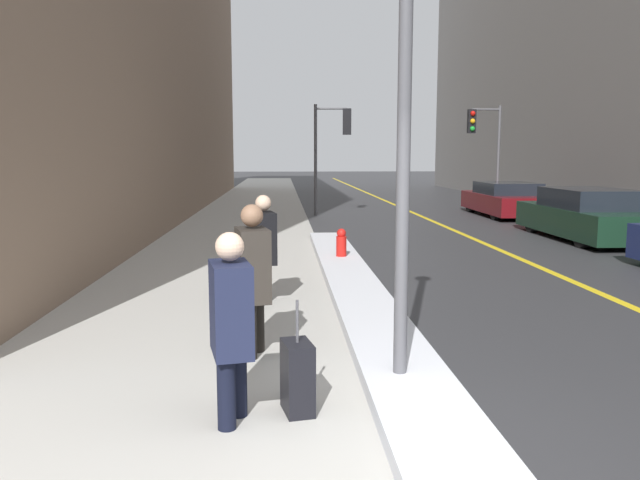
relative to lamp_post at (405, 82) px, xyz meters
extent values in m
cube|color=#B2AFA8|center=(-2.17, 13.35, -2.71)|extent=(4.00, 80.00, 0.01)
cube|color=gold|center=(3.83, 13.35, -2.71)|extent=(0.16, 80.00, 0.00)
cube|color=silver|center=(0.07, 3.87, -2.64)|extent=(0.81, 12.89, 0.16)
cube|color=slate|center=(12.83, 20.35, 4.97)|extent=(6.00, 36.00, 15.37)
cylinder|color=#515156|center=(0.00, 0.00, -0.58)|extent=(0.12, 0.12, 4.26)
cylinder|color=#515156|center=(0.16, 16.73, -0.78)|extent=(0.11, 0.11, 3.88)
cylinder|color=#515156|center=(0.71, 16.67, 1.01)|extent=(1.10, 0.18, 0.07)
cube|color=black|center=(1.26, 16.62, 0.56)|extent=(0.32, 0.23, 0.90)
sphere|color=red|center=(1.27, 16.73, 0.85)|extent=(0.19, 0.19, 0.19)
sphere|color=orange|center=(1.27, 16.73, 0.56)|extent=(0.19, 0.19, 0.19)
sphere|color=green|center=(1.27, 16.73, 0.27)|extent=(0.19, 0.19, 0.19)
cylinder|color=#515156|center=(7.35, 18.48, -0.71)|extent=(0.11, 0.11, 4.00)
cylinder|color=#515156|center=(6.80, 18.47, 1.14)|extent=(1.10, 0.10, 0.07)
cube|color=black|center=(6.25, 18.46, 0.69)|extent=(0.30, 0.21, 0.90)
sphere|color=red|center=(6.25, 18.34, 0.98)|extent=(0.19, 0.19, 0.19)
sphere|color=orange|center=(6.25, 18.34, 0.69)|extent=(0.19, 0.19, 0.19)
sphere|color=green|center=(6.25, 18.34, 0.40)|extent=(0.19, 0.19, 0.19)
cylinder|color=black|center=(-1.41, -0.52, -2.31)|extent=(0.14, 0.14, 0.82)
cylinder|color=black|center=(-1.49, -0.77, -2.31)|extent=(0.14, 0.14, 0.82)
cube|color=#191E38|center=(-1.45, -0.65, -1.79)|extent=(0.38, 0.54, 0.71)
sphere|color=beige|center=(-1.45, -0.65, -1.30)|extent=(0.22, 0.22, 0.22)
cylinder|color=black|center=(-1.32, 1.15, -2.28)|extent=(0.15, 0.15, 0.86)
cylinder|color=black|center=(-1.39, 0.90, -2.28)|extent=(0.15, 0.15, 0.86)
cube|color=#2D2823|center=(-1.36, 1.02, -1.74)|extent=(0.40, 0.57, 0.75)
sphere|color=#8C664C|center=(-1.36, 1.02, -1.23)|extent=(0.23, 0.23, 0.23)
cylinder|color=black|center=(-1.27, 3.51, -2.30)|extent=(0.15, 0.15, 0.83)
cylinder|color=black|center=(-1.34, 3.27, -2.30)|extent=(0.15, 0.15, 0.83)
cube|color=black|center=(-1.31, 3.39, -1.77)|extent=(0.39, 0.55, 0.73)
sphere|color=beige|center=(-1.31, 3.39, -1.27)|extent=(0.23, 0.23, 0.23)
cube|color=black|center=(6.63, 9.84, -2.24)|extent=(1.88, 4.80, 0.67)
cube|color=black|center=(6.63, 9.72, -1.67)|extent=(1.71, 2.50, 0.48)
cylinder|color=black|center=(5.86, 11.33, -2.41)|extent=(0.22, 0.61, 0.60)
cylinder|color=black|center=(7.44, 11.31, -2.41)|extent=(0.22, 0.61, 0.60)
cylinder|color=black|center=(5.83, 8.36, -2.41)|extent=(0.22, 0.61, 0.60)
cube|color=#600F14|center=(6.82, 16.08, -2.26)|extent=(1.97, 4.83, 0.62)
cube|color=black|center=(6.81, 15.96, -1.74)|extent=(1.77, 2.53, 0.41)
cylinder|color=black|center=(6.04, 17.58, -2.38)|extent=(0.23, 0.67, 0.67)
cylinder|color=black|center=(7.65, 17.55, -2.38)|extent=(0.23, 0.67, 0.67)
cylinder|color=black|center=(5.98, 14.61, -2.38)|extent=(0.23, 0.67, 0.67)
cylinder|color=black|center=(7.59, 14.58, -2.38)|extent=(0.23, 0.67, 0.67)
cube|color=black|center=(-0.94, -0.48, -2.41)|extent=(0.29, 0.40, 0.60)
cylinder|color=#4C4C51|center=(-0.94, -0.48, -1.94)|extent=(0.02, 0.02, 0.35)
cylinder|color=red|center=(0.10, 6.56, -2.44)|extent=(0.20, 0.20, 0.55)
sphere|color=red|center=(0.10, 6.56, -2.10)|extent=(0.18, 0.18, 0.18)
camera|label=1|loc=(-1.06, -5.36, -0.62)|focal=35.00mm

